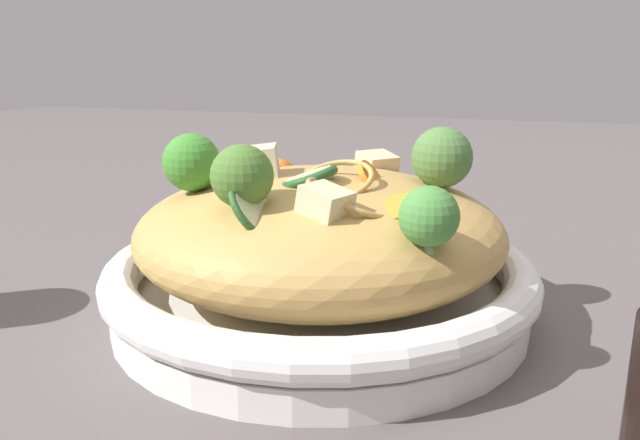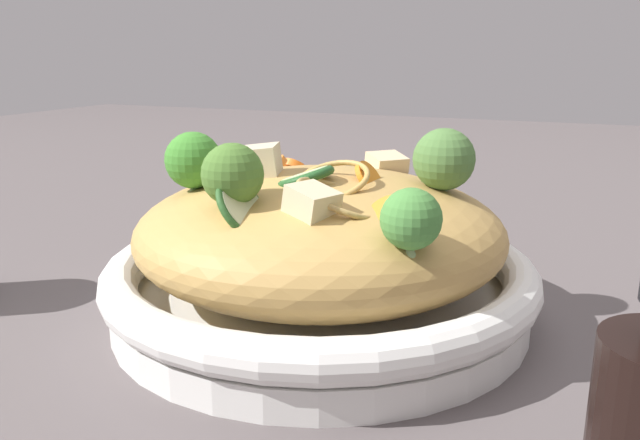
% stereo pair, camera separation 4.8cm
% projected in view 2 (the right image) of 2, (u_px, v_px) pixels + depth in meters
% --- Properties ---
extents(ground_plane, '(3.00, 3.00, 0.00)m').
position_uv_depth(ground_plane, '(320.00, 314.00, 0.50)').
color(ground_plane, '#574F4F').
extents(serving_bowl, '(0.33, 0.33, 0.05)m').
position_uv_depth(serving_bowl, '(320.00, 283.00, 0.50)').
color(serving_bowl, white).
rests_on(serving_bowl, ground_plane).
extents(noodle_heap, '(0.28, 0.28, 0.10)m').
position_uv_depth(noodle_heap, '(320.00, 231.00, 0.48)').
color(noodle_heap, tan).
rests_on(noodle_heap, serving_bowl).
extents(broccoli_florets, '(0.23, 0.16, 0.07)m').
position_uv_depth(broccoli_florets, '(320.00, 174.00, 0.44)').
color(broccoli_florets, '#9DBA7B').
rests_on(broccoli_florets, serving_bowl).
extents(carrot_coins, '(0.20, 0.17, 0.03)m').
position_uv_depth(carrot_coins, '(297.00, 178.00, 0.50)').
color(carrot_coins, orange).
rests_on(carrot_coins, serving_bowl).
extents(zucchini_slices, '(0.06, 0.10, 0.04)m').
position_uv_depth(zucchini_slices, '(282.00, 191.00, 0.43)').
color(zucchini_slices, '#C4E099').
rests_on(zucchini_slices, serving_bowl).
extents(chicken_chunks, '(0.13, 0.20, 0.04)m').
position_uv_depth(chicken_chunks, '(288.00, 174.00, 0.48)').
color(chicken_chunks, beige).
rests_on(chicken_chunks, serving_bowl).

